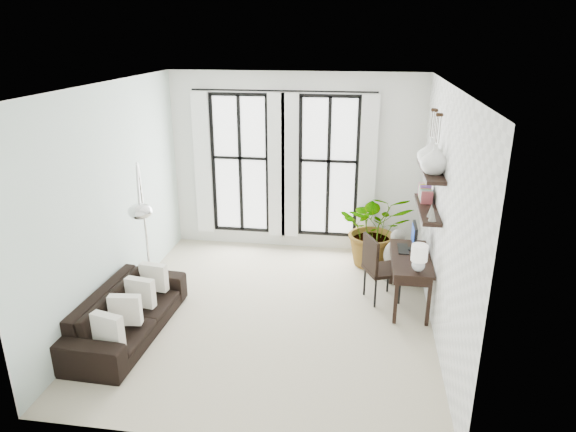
% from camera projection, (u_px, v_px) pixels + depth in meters
% --- Properties ---
extents(floor, '(5.00, 5.00, 0.00)m').
position_uv_depth(floor, '(272.00, 313.00, 7.39)').
color(floor, beige).
rests_on(floor, ground).
extents(ceiling, '(5.00, 5.00, 0.00)m').
position_uv_depth(ceiling, '(269.00, 85.00, 6.30)').
color(ceiling, white).
rests_on(ceiling, wall_back).
extents(wall_left, '(0.00, 5.00, 5.00)m').
position_uv_depth(wall_left, '(112.00, 201.00, 7.16)').
color(wall_left, silver).
rests_on(wall_left, floor).
extents(wall_right, '(0.00, 5.00, 5.00)m').
position_uv_depth(wall_right, '(444.00, 217.00, 6.54)').
color(wall_right, white).
rests_on(wall_right, floor).
extents(wall_back, '(4.50, 0.00, 4.50)m').
position_uv_depth(wall_back, '(295.00, 163.00, 9.17)').
color(wall_back, white).
rests_on(wall_back, floor).
extents(windows, '(3.26, 0.13, 2.65)m').
position_uv_depth(windows, '(284.00, 166.00, 9.15)').
color(windows, white).
rests_on(windows, wall_back).
extents(wall_shelves, '(0.25, 1.30, 0.60)m').
position_uv_depth(wall_shelves, '(428.00, 193.00, 7.08)').
color(wall_shelves, black).
rests_on(wall_shelves, wall_right).
extents(sofa, '(0.91, 2.17, 0.63)m').
position_uv_depth(sofa, '(127.00, 313.00, 6.79)').
color(sofa, black).
rests_on(sofa, floor).
extents(throw_pillows, '(0.40, 1.52, 0.40)m').
position_uv_depth(throw_pillows, '(133.00, 301.00, 6.72)').
color(throw_pillows, white).
rests_on(throw_pillows, sofa).
extents(plant, '(1.26, 1.10, 1.34)m').
position_uv_depth(plant, '(375.00, 228.00, 8.72)').
color(plant, '#2D7228').
rests_on(plant, floor).
extents(desk, '(0.55, 1.29, 1.16)m').
position_uv_depth(desk, '(411.00, 261.00, 7.37)').
color(desk, black).
rests_on(desk, floor).
extents(desk_chair, '(0.64, 0.64, 1.03)m').
position_uv_depth(desk_chair, '(377.00, 265.00, 7.56)').
color(desk_chair, black).
rests_on(desk_chair, floor).
extents(arc_lamp, '(0.72, 1.28, 2.25)m').
position_uv_depth(arc_lamp, '(141.00, 199.00, 6.79)').
color(arc_lamp, silver).
rests_on(arc_lamp, floor).
extents(buddha, '(0.47, 0.47, 0.84)m').
position_uv_depth(buddha, '(396.00, 258.00, 8.35)').
color(buddha, gray).
rests_on(buddha, floor).
extents(vase_a, '(0.37, 0.37, 0.38)m').
position_uv_depth(vase_a, '(435.00, 159.00, 6.63)').
color(vase_a, white).
rests_on(vase_a, shelf_upper).
extents(vase_b, '(0.37, 0.37, 0.38)m').
position_uv_depth(vase_b, '(431.00, 153.00, 7.01)').
color(vase_b, white).
rests_on(vase_b, shelf_upper).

